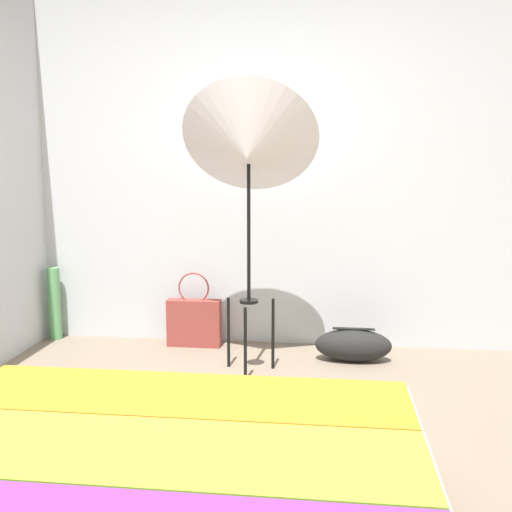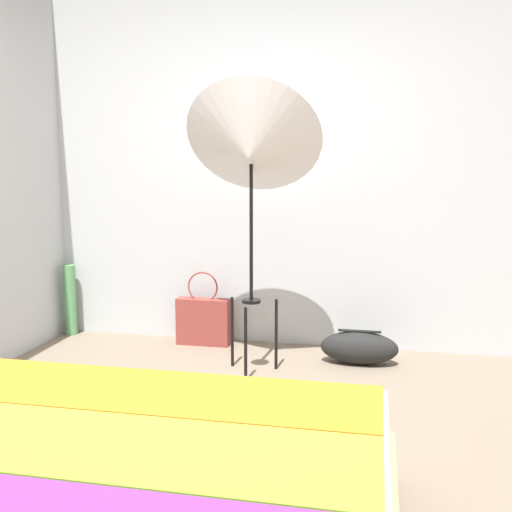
{
  "view_description": "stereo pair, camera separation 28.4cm",
  "coord_description": "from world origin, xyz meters",
  "views": [
    {
      "loc": [
        0.52,
        -2.19,
        1.3
      ],
      "look_at": [
        0.11,
        1.25,
        0.77
      ],
      "focal_mm": 42.0,
      "sensor_mm": 36.0,
      "label": 1
    },
    {
      "loc": [
        0.8,
        -2.15,
        1.3
      ],
      "look_at": [
        0.11,
        1.25,
        0.77
      ],
      "focal_mm": 42.0,
      "sensor_mm": 36.0,
      "label": 2
    }
  ],
  "objects": [
    {
      "name": "wall_back",
      "position": [
        0.0,
        2.1,
        1.3
      ],
      "size": [
        8.0,
        0.05,
        2.6
      ],
      "color": "#B7BCC1",
      "rests_on": "ground_plane"
    },
    {
      "name": "paper_roll",
      "position": [
        -1.5,
        1.98,
        0.27
      ],
      "size": [
        0.09,
        0.09,
        0.54
      ],
      "color": "#56995B",
      "rests_on": "ground_plane"
    },
    {
      "name": "photo_umbrella",
      "position": [
        0.04,
        1.43,
        1.4
      ],
      "size": [
        0.85,
        0.69,
        1.8
      ],
      "color": "black",
      "rests_on": "ground_plane"
    },
    {
      "name": "duffel_bag",
      "position": [
        0.71,
        1.72,
        0.11
      ],
      "size": [
        0.51,
        0.22,
        0.23
      ],
      "color": "black",
      "rests_on": "ground_plane"
    },
    {
      "name": "tote_bag",
      "position": [
        -0.42,
        1.93,
        0.18
      ],
      "size": [
        0.39,
        0.1,
        0.54
      ],
      "color": "brown",
      "rests_on": "ground_plane"
    },
    {
      "name": "ground_plane",
      "position": [
        0.0,
        0.0,
        0.0
      ],
      "size": [
        14.0,
        14.0,
        0.0
      ],
      "primitive_type": "plane",
      "color": "#756656"
    }
  ]
}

